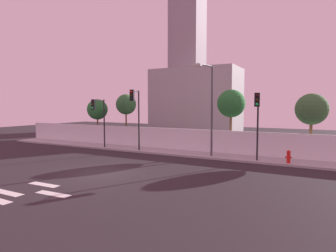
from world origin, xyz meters
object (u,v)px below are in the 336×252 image
(street_lamp_curbside, at_px, (210,103))
(traffic_light_center, at_px, (98,112))
(roadside_tree_midleft, at_px, (126,105))
(roadside_tree_leftmost, at_px, (97,110))
(traffic_light_right, at_px, (135,107))
(roadside_tree_rightmost, at_px, (312,109))
(roadside_tree_midright, at_px, (231,104))
(traffic_light_left, at_px, (257,112))
(fire_hydrant, at_px, (289,156))

(street_lamp_curbside, bearing_deg, traffic_light_center, -176.66)
(roadside_tree_midleft, bearing_deg, roadside_tree_leftmost, 180.00)
(traffic_light_right, bearing_deg, traffic_light_center, -178.35)
(traffic_light_right, distance_m, roadside_tree_leftmost, 8.12)
(street_lamp_curbside, height_order, roadside_tree_leftmost, street_lamp_curbside)
(street_lamp_curbside, xyz_separation_m, roadside_tree_midleft, (-9.87, 3.09, -0.13))
(street_lamp_curbside, height_order, roadside_tree_midleft, street_lamp_curbside)
(roadside_tree_midleft, bearing_deg, street_lamp_curbside, -17.36)
(traffic_light_center, bearing_deg, roadside_tree_leftmost, 132.58)
(traffic_light_center, distance_m, traffic_light_right, 3.93)
(roadside_tree_midleft, bearing_deg, roadside_tree_rightmost, 0.00)
(roadside_tree_midright, bearing_deg, roadside_tree_midleft, -180.00)
(roadside_tree_midleft, xyz_separation_m, roadside_tree_rightmost, (16.51, 0.00, -0.37))
(traffic_light_left, relative_size, street_lamp_curbside, 0.69)
(traffic_light_right, relative_size, street_lamp_curbside, 0.75)
(traffic_light_left, bearing_deg, roadside_tree_midleft, 164.92)
(fire_hydrant, distance_m, roadside_tree_rightmost, 4.44)
(roadside_tree_rightmost, bearing_deg, roadside_tree_midright, 180.00)
(traffic_light_center, xyz_separation_m, roadside_tree_rightmost, (16.84, 3.68, 0.33))
(traffic_light_center, relative_size, roadside_tree_midleft, 0.86)
(traffic_light_left, relative_size, roadside_tree_midleft, 0.91)
(traffic_light_right, xyz_separation_m, roadside_tree_leftmost, (-7.28, 3.57, -0.31))
(traffic_light_center, bearing_deg, roadside_tree_rightmost, 12.34)
(traffic_light_right, distance_m, roadside_tree_midleft, 5.06)
(fire_hydrant, height_order, roadside_tree_midleft, roadside_tree_midleft)
(roadside_tree_leftmost, distance_m, roadside_tree_midright, 14.31)
(roadside_tree_midleft, bearing_deg, traffic_light_left, -15.08)
(roadside_tree_midright, bearing_deg, roadside_tree_leftmost, 180.00)
(traffic_light_left, xyz_separation_m, roadside_tree_midleft, (-13.39, 3.61, 0.51))
(traffic_light_right, relative_size, roadside_tree_midright, 0.97)
(traffic_light_left, distance_m, roadside_tree_midleft, 13.88)
(traffic_light_right, distance_m, roadside_tree_midright, 7.87)
(roadside_tree_leftmost, xyz_separation_m, roadside_tree_midleft, (3.71, -0.00, 0.51))
(street_lamp_curbside, bearing_deg, fire_hydrant, 0.70)
(traffic_light_left, distance_m, traffic_light_center, 13.72)
(traffic_light_right, distance_m, street_lamp_curbside, 6.32)
(street_lamp_curbside, bearing_deg, roadside_tree_midleft, 162.64)
(roadside_tree_leftmost, distance_m, roadside_tree_midleft, 3.74)
(traffic_light_left, height_order, roadside_tree_midright, roadside_tree_midright)
(traffic_light_right, distance_m, roadside_tree_rightmost, 13.42)
(roadside_tree_leftmost, xyz_separation_m, roadside_tree_midright, (14.30, 0.00, 0.56))
(fire_hydrant, xyz_separation_m, roadside_tree_midright, (-4.76, 3.02, 3.47))
(roadside_tree_leftmost, bearing_deg, roadside_tree_midleft, -0.00)
(fire_hydrant, bearing_deg, roadside_tree_midright, 147.58)
(fire_hydrant, height_order, roadside_tree_leftmost, roadside_tree_leftmost)
(roadside_tree_midright, bearing_deg, traffic_light_right, -153.02)
(roadside_tree_leftmost, xyz_separation_m, roadside_tree_rightmost, (20.22, -0.00, 0.14))
(traffic_light_center, xyz_separation_m, traffic_light_right, (3.90, 0.11, 0.50))
(traffic_light_left, xyz_separation_m, traffic_light_center, (-13.72, -0.07, -0.20))
(street_lamp_curbside, distance_m, roadside_tree_rightmost, 7.34)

